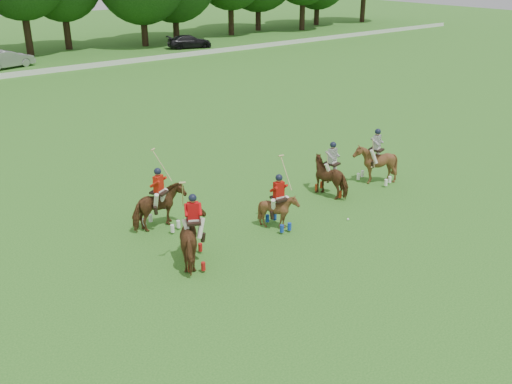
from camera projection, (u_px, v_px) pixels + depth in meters
ground at (323, 280)px, 17.61m from camera, size 180.00×180.00×0.00m
car_mid at (6, 59)px, 49.80m from camera, size 5.00×2.87×1.56m
car_right at (189, 42)px, 60.45m from camera, size 5.01×3.12×1.35m
polo_red_a at (194, 239)px, 18.25m from camera, size 1.81×2.26×2.97m
polo_red_b at (160, 207)px, 20.58m from camera, size 2.11×2.01×2.91m
polo_red_c at (278, 210)px, 20.69m from camera, size 1.25×1.37×2.64m
polo_stripe_a at (331, 176)px, 23.56m from camera, size 1.22×2.01×2.30m
polo_stripe_b at (375, 163)px, 24.75m from camera, size 1.85×1.96×2.45m
polo_ball at (348, 219)px, 21.54m from camera, size 0.09×0.09×0.09m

